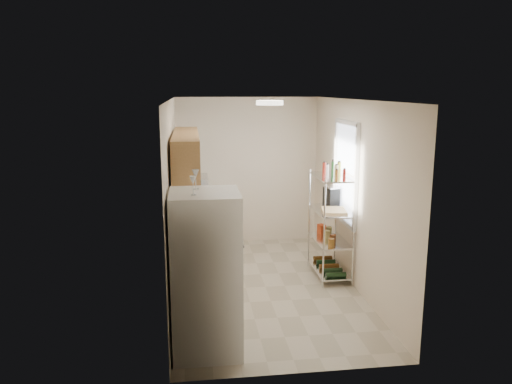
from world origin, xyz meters
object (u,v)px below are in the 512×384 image
at_px(cutting_board, 334,211).
at_px(frying_pan_large, 191,210).
at_px(rice_cooker, 194,212).
at_px(refrigerator, 206,273).
at_px(espresso_machine, 331,196).

bearing_deg(cutting_board, frying_pan_large, 160.87).
relative_size(rice_cooker, cutting_board, 0.60).
height_order(rice_cooker, cutting_board, rice_cooker).
bearing_deg(refrigerator, espresso_machine, 48.38).
bearing_deg(frying_pan_large, refrigerator, -111.72).
bearing_deg(frying_pan_large, cutting_board, -44.00).
bearing_deg(rice_cooker, frying_pan_large, 94.89).
bearing_deg(espresso_machine, refrigerator, -143.84).
xyz_separation_m(refrigerator, frying_pan_large, (-0.14, 2.53, 0.06)).
height_order(refrigerator, frying_pan_large, refrigerator).
height_order(frying_pan_large, cutting_board, cutting_board).
relative_size(rice_cooker, espresso_machine, 0.88).
relative_size(refrigerator, frying_pan_large, 6.05).
bearing_deg(espresso_machine, rice_cooker, 171.20).
bearing_deg(refrigerator, frying_pan_large, 93.15).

